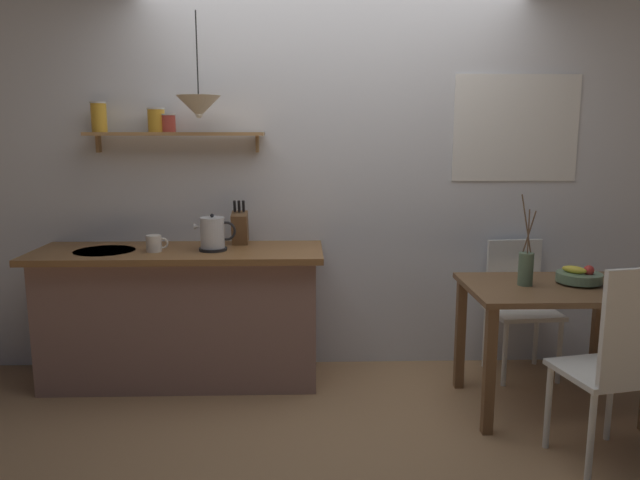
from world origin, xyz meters
name	(u,v)px	position (x,y,z in m)	size (l,w,h in m)	color
ground_plane	(337,398)	(0.00, 0.00, 0.00)	(14.00, 14.00, 0.00)	#A87F56
back_wall	(363,172)	(0.21, 0.65, 1.35)	(6.80, 0.11, 2.70)	silver
kitchen_counter	(182,315)	(-1.00, 0.32, 0.45)	(1.83, 0.63, 0.88)	gray
wall_shelf	(156,127)	(-1.15, 0.49, 1.65)	(1.14, 0.20, 0.32)	tan
dining_table	(551,307)	(1.23, -0.15, 0.62)	(0.98, 0.71, 0.75)	brown
dining_chair_near	(619,359)	(1.28, -0.83, 0.56)	(0.50, 0.47, 1.03)	white
dining_chair_far	(519,300)	(1.25, 0.42, 0.50)	(0.46, 0.42, 0.90)	white
fruit_bowl	(579,277)	(1.40, -0.11, 0.79)	(0.26, 0.26, 0.12)	slate
twig_vase	(526,268)	(1.08, -0.13, 0.85)	(0.09, 0.08, 0.53)	#567056
electric_kettle	(213,234)	(-0.77, 0.27, 0.99)	(0.26, 0.18, 0.23)	black
knife_block	(240,227)	(-0.62, 0.46, 1.00)	(0.10, 0.16, 0.30)	brown
coffee_mug_by_sink	(154,243)	(-1.13, 0.24, 0.94)	(0.14, 0.10, 0.10)	white
pendant_lamp	(199,107)	(-0.84, 0.30, 1.77)	(0.27, 0.27, 0.63)	black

